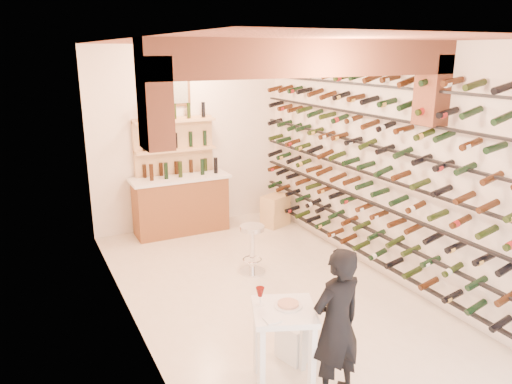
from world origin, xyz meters
TOP-DOWN VIEW (x-y plane):
  - ground at (0.00, 0.00)m, footprint 6.00×6.00m
  - room_shell at (0.00, -0.26)m, footprint 3.52×6.02m
  - wine_rack at (1.53, 0.00)m, footprint 0.32×5.70m
  - back_counter at (-0.30, 2.65)m, footprint 1.70×0.62m
  - back_shelving at (-0.30, 2.89)m, footprint 1.40×0.31m
  - tasting_table at (-0.75, -1.78)m, footprint 0.74×0.74m
  - white_stool at (-0.40, -1.44)m, footprint 0.39×0.39m
  - person at (-0.39, -2.09)m, footprint 0.57×0.41m
  - chrome_barstool at (0.09, 0.59)m, footprint 0.37×0.37m
  - crate_lower at (1.34, 2.20)m, footprint 0.57×0.48m
  - crate_upper at (1.34, 2.20)m, footprint 0.58×0.50m

SIDE VIEW (x-z plane):
  - ground at x=0.00m, z-range 0.00..0.00m
  - crate_lower at x=1.34m, z-range 0.00..0.29m
  - white_stool at x=-0.40m, z-range 0.00..0.39m
  - chrome_barstool at x=0.09m, z-range 0.06..0.77m
  - crate_upper at x=1.34m, z-range 0.29..0.57m
  - back_counter at x=-0.30m, z-range -0.11..1.18m
  - tasting_table at x=-0.75m, z-range 0.18..1.18m
  - person at x=-0.39m, z-range 0.00..1.47m
  - back_shelving at x=-0.30m, z-range -0.19..2.53m
  - wine_rack at x=1.53m, z-range 0.27..2.83m
  - room_shell at x=0.00m, z-range 0.65..3.86m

